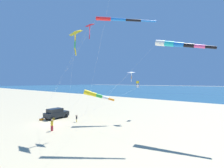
{
  "coord_description": "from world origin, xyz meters",
  "views": [
    {
      "loc": [
        13.33,
        24.53,
        6.66
      ],
      "look_at": [
        -4.62,
        9.32,
        6.39
      ],
      "focal_mm": 26.02,
      "sensor_mm": 36.0,
      "label": 1
    }
  ],
  "objects_px": {
    "kite_delta_green_low_center": "(89,26)",
    "kite_delta_rainbow_low_near": "(75,33)",
    "person_adult_flyer": "(52,124)",
    "kite_windsock_white_trailing": "(117,20)",
    "kite_windsock_black_fish_shape": "(95,95)",
    "kite_box_checkered_midright": "(137,84)",
    "parked_car": "(56,113)",
    "cooler_box": "(42,119)",
    "kite_delta_purple_drifting": "(131,73)",
    "person_child_green_jacket": "(77,118)",
    "kite_windsock_yellow_midlevel": "(176,44)"
  },
  "relations": [
    {
      "from": "person_child_green_jacket",
      "to": "kite_delta_green_low_center",
      "type": "bearing_deg",
      "value": 73.78
    },
    {
      "from": "kite_windsock_white_trailing",
      "to": "cooler_box",
      "type": "bearing_deg",
      "value": -82.05
    },
    {
      "from": "kite_windsock_yellow_midlevel",
      "to": "kite_windsock_white_trailing",
      "type": "height_order",
      "value": "kite_windsock_white_trailing"
    },
    {
      "from": "kite_windsock_white_trailing",
      "to": "kite_box_checkered_midright",
      "type": "bearing_deg",
      "value": -161.87
    },
    {
      "from": "person_adult_flyer",
      "to": "kite_windsock_white_trailing",
      "type": "relative_size",
      "value": 0.09
    },
    {
      "from": "kite_windsock_black_fish_shape",
      "to": "kite_delta_rainbow_low_near",
      "type": "xyz_separation_m",
      "value": [
        5.07,
        1.51,
        8.4
      ]
    },
    {
      "from": "cooler_box",
      "to": "person_child_green_jacket",
      "type": "distance_m",
      "value": 6.52
    },
    {
      "from": "person_adult_flyer",
      "to": "cooler_box",
      "type": "bearing_deg",
      "value": -105.99
    },
    {
      "from": "person_child_green_jacket",
      "to": "kite_delta_purple_drifting",
      "type": "distance_m",
      "value": 11.99
    },
    {
      "from": "kite_windsock_yellow_midlevel",
      "to": "kite_box_checkered_midright",
      "type": "distance_m",
      "value": 11.49
    },
    {
      "from": "person_child_green_jacket",
      "to": "kite_windsock_black_fish_shape",
      "type": "distance_m",
      "value": 5.17
    },
    {
      "from": "kite_windsock_white_trailing",
      "to": "kite_windsock_black_fish_shape",
      "type": "xyz_separation_m",
      "value": [
        -2.39,
        -6.39,
        -9.74
      ]
    },
    {
      "from": "kite_box_checkered_midright",
      "to": "parked_car",
      "type": "bearing_deg",
      "value": -47.34
    },
    {
      "from": "kite_windsock_black_fish_shape",
      "to": "kite_delta_rainbow_low_near",
      "type": "height_order",
      "value": "kite_delta_rainbow_low_near"
    },
    {
      "from": "parked_car",
      "to": "kite_box_checkered_midright",
      "type": "height_order",
      "value": "kite_box_checkered_midright"
    },
    {
      "from": "kite_windsock_yellow_midlevel",
      "to": "kite_box_checkered_midright",
      "type": "relative_size",
      "value": 1.56
    },
    {
      "from": "person_adult_flyer",
      "to": "parked_car",
      "type": "bearing_deg",
      "value": -124.53
    },
    {
      "from": "person_adult_flyer",
      "to": "kite_delta_green_low_center",
      "type": "height_order",
      "value": "kite_delta_green_low_center"
    },
    {
      "from": "person_child_green_jacket",
      "to": "kite_box_checkered_midright",
      "type": "distance_m",
      "value": 12.48
    },
    {
      "from": "cooler_box",
      "to": "kite_delta_green_low_center",
      "type": "bearing_deg",
      "value": 99.88
    },
    {
      "from": "kite_windsock_yellow_midlevel",
      "to": "kite_windsock_white_trailing",
      "type": "xyz_separation_m",
      "value": [
        5.19,
        -5.36,
        2.92
      ]
    },
    {
      "from": "kite_delta_green_low_center",
      "to": "kite_delta_rainbow_low_near",
      "type": "xyz_separation_m",
      "value": [
        2.38,
        -0.17,
        -1.58
      ]
    },
    {
      "from": "person_adult_flyer",
      "to": "kite_delta_green_low_center",
      "type": "distance_m",
      "value": 14.57
    },
    {
      "from": "person_adult_flyer",
      "to": "person_child_green_jacket",
      "type": "bearing_deg",
      "value": -164.57
    },
    {
      "from": "kite_windsock_black_fish_shape",
      "to": "cooler_box",
      "type": "bearing_deg",
      "value": -62.73
    },
    {
      "from": "kite_box_checkered_midright",
      "to": "kite_windsock_black_fish_shape",
      "type": "relative_size",
      "value": 1.64
    },
    {
      "from": "kite_windsock_yellow_midlevel",
      "to": "kite_windsock_black_fish_shape",
      "type": "relative_size",
      "value": 2.54
    },
    {
      "from": "kite_windsock_black_fish_shape",
      "to": "kite_delta_green_low_center",
      "type": "bearing_deg",
      "value": 31.92
    },
    {
      "from": "kite_delta_green_low_center",
      "to": "kite_box_checkered_midright",
      "type": "bearing_deg",
      "value": 173.23
    },
    {
      "from": "kite_box_checkered_midright",
      "to": "kite_windsock_black_fish_shape",
      "type": "xyz_separation_m",
      "value": [
        8.09,
        -2.96,
        -1.63
      ]
    },
    {
      "from": "parked_car",
      "to": "kite_delta_purple_drifting",
      "type": "distance_m",
      "value": 15.49
    },
    {
      "from": "kite_delta_purple_drifting",
      "to": "kite_windsock_white_trailing",
      "type": "bearing_deg",
      "value": 21.55
    },
    {
      "from": "cooler_box",
      "to": "kite_windsock_white_trailing",
      "type": "height_order",
      "value": "kite_windsock_white_trailing"
    },
    {
      "from": "kite_box_checkered_midright",
      "to": "kite_delta_green_low_center",
      "type": "bearing_deg",
      "value": -6.77
    },
    {
      "from": "kite_delta_green_low_center",
      "to": "parked_car",
      "type": "bearing_deg",
      "value": -93.51
    },
    {
      "from": "person_child_green_jacket",
      "to": "kite_windsock_black_fish_shape",
      "type": "xyz_separation_m",
      "value": [
        -1.31,
        3.06,
        3.96
      ]
    },
    {
      "from": "person_adult_flyer",
      "to": "kite_delta_rainbow_low_near",
      "type": "relative_size",
      "value": 0.13
    },
    {
      "from": "cooler_box",
      "to": "person_adult_flyer",
      "type": "distance_m",
      "value": 7.43
    },
    {
      "from": "parked_car",
      "to": "kite_windsock_black_fish_shape",
      "type": "relative_size",
      "value": 0.65
    },
    {
      "from": "cooler_box",
      "to": "kite_box_checkered_midright",
      "type": "relative_size",
      "value": 0.06
    },
    {
      "from": "kite_windsock_black_fish_shape",
      "to": "kite_box_checkered_midright",
      "type": "bearing_deg",
      "value": 159.92
    },
    {
      "from": "person_child_green_jacket",
      "to": "kite_windsock_yellow_midlevel",
      "type": "distance_m",
      "value": 18.77
    },
    {
      "from": "kite_box_checkered_midright",
      "to": "kite_windsock_white_trailing",
      "type": "distance_m",
      "value": 13.68
    },
    {
      "from": "kite_delta_purple_drifting",
      "to": "kite_windsock_black_fish_shape",
      "type": "height_order",
      "value": "kite_delta_purple_drifting"
    },
    {
      "from": "kite_delta_rainbow_low_near",
      "to": "parked_car",
      "type": "bearing_deg",
      "value": -107.23
    },
    {
      "from": "person_child_green_jacket",
      "to": "kite_windsock_black_fish_shape",
      "type": "bearing_deg",
      "value": 113.15
    },
    {
      "from": "parked_car",
      "to": "person_child_green_jacket",
      "type": "distance_m",
      "value": 5.09
    },
    {
      "from": "person_adult_flyer",
      "to": "kite_windsock_white_trailing",
      "type": "distance_m",
      "value": 16.17
    },
    {
      "from": "cooler_box",
      "to": "kite_windsock_white_trailing",
      "type": "bearing_deg",
      "value": 97.95
    },
    {
      "from": "parked_car",
      "to": "person_child_green_jacket",
      "type": "xyz_separation_m",
      "value": [
        -0.78,
        5.02,
        -0.28
      ]
    }
  ]
}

